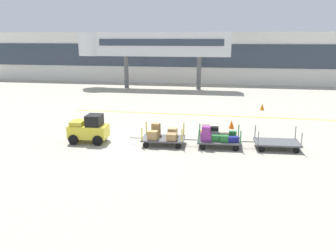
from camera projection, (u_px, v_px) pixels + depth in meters
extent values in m
plane|color=#A8A08E|center=(131.00, 139.00, 19.73)|extent=(120.00, 120.00, 0.00)
cube|color=yellow|center=(204.00, 115.00, 25.85)|extent=(20.56, 0.43, 0.01)
cube|color=silver|center=(186.00, 58.00, 43.74)|extent=(53.76, 2.40, 6.31)
cube|color=#2D3847|center=(185.00, 56.00, 42.47)|extent=(51.08, 0.12, 2.80)
cube|color=silver|center=(162.00, 44.00, 37.90)|extent=(15.13, 2.20, 2.60)
cylinder|color=silver|center=(92.00, 44.00, 39.24)|extent=(3.00, 3.00, 2.60)
cube|color=#2D3847|center=(160.00, 42.00, 36.76)|extent=(13.61, 0.08, 0.70)
cylinder|color=#59595B|center=(126.00, 72.00, 39.36)|extent=(0.50, 0.50, 3.64)
cylinder|color=#59595B|center=(199.00, 73.00, 38.00)|extent=(0.50, 0.50, 3.64)
cube|color=gold|center=(89.00, 131.00, 19.08)|extent=(2.15, 1.21, 0.70)
cube|color=black|center=(94.00, 120.00, 18.87)|extent=(0.85, 1.03, 0.60)
cube|color=gold|center=(78.00, 123.00, 19.03)|extent=(0.75, 0.97, 0.24)
cylinder|color=black|center=(81.00, 134.00, 19.75)|extent=(0.57, 0.21, 0.56)
cylinder|color=black|center=(74.00, 140.00, 18.74)|extent=(0.57, 0.21, 0.56)
cylinder|color=black|center=(104.00, 135.00, 19.59)|extent=(0.57, 0.21, 0.56)
cylinder|color=black|center=(98.00, 140.00, 18.59)|extent=(0.57, 0.21, 0.56)
cube|color=#4C4C4F|center=(163.00, 139.00, 18.67)|extent=(2.37, 1.52, 0.08)
cylinder|color=gold|center=(146.00, 128.00, 19.31)|extent=(0.06, 0.06, 0.70)
cylinder|color=gold|center=(142.00, 134.00, 18.07)|extent=(0.06, 0.06, 0.70)
cylinder|color=gold|center=(184.00, 129.00, 19.07)|extent=(0.06, 0.06, 0.70)
cylinder|color=gold|center=(182.00, 136.00, 17.83)|extent=(0.06, 0.06, 0.70)
cylinder|color=black|center=(150.00, 138.00, 19.39)|extent=(0.32, 0.12, 0.32)
cylinder|color=black|center=(146.00, 145.00, 18.25)|extent=(0.32, 0.12, 0.32)
cylinder|color=black|center=(180.00, 139.00, 19.19)|extent=(0.32, 0.12, 0.32)
cylinder|color=black|center=(178.00, 146.00, 18.05)|extent=(0.32, 0.12, 0.32)
cylinder|color=#333333|center=(136.00, 138.00, 18.85)|extent=(0.70, 0.09, 0.05)
cube|color=olive|center=(156.00, 133.00, 19.01)|extent=(0.48, 0.39, 0.36)
cube|color=#A87F4C|center=(153.00, 135.00, 18.31)|extent=(0.54, 0.46, 0.47)
cube|color=tan|center=(173.00, 132.00, 18.88)|extent=(0.50, 0.45, 0.46)
cube|color=#9E7A4C|center=(172.00, 137.00, 18.21)|extent=(0.52, 0.51, 0.36)
cube|color=olive|center=(156.00, 126.00, 18.92)|extent=(0.48, 0.41, 0.35)
cube|color=#4C4C4F|center=(219.00, 140.00, 18.33)|extent=(2.37, 1.52, 0.08)
cylinder|color=#237033|center=(200.00, 130.00, 18.97)|extent=(0.06, 0.06, 0.70)
cylinder|color=#237033|center=(199.00, 136.00, 17.73)|extent=(0.06, 0.06, 0.70)
cylinder|color=#237033|center=(239.00, 131.00, 18.73)|extent=(0.06, 0.06, 0.70)
cylinder|color=#237033|center=(241.00, 137.00, 17.49)|extent=(0.06, 0.06, 0.70)
cylinder|color=black|center=(203.00, 140.00, 19.05)|extent=(0.32, 0.12, 0.32)
cylinder|color=black|center=(203.00, 147.00, 17.90)|extent=(0.32, 0.12, 0.32)
cylinder|color=black|center=(235.00, 141.00, 18.85)|extent=(0.32, 0.12, 0.32)
cylinder|color=black|center=(236.00, 148.00, 17.71)|extent=(0.32, 0.12, 0.32)
cylinder|color=#333333|center=(191.00, 140.00, 18.50)|extent=(0.70, 0.09, 0.05)
cube|color=orange|center=(206.00, 134.00, 18.68)|extent=(0.55, 0.31, 0.38)
cube|color=#8C338C|center=(206.00, 137.00, 18.02)|extent=(0.57, 0.27, 0.45)
cube|color=#99999E|center=(214.00, 134.00, 18.55)|extent=(0.47, 0.27, 0.43)
cube|color=#236B2D|center=(215.00, 138.00, 18.03)|extent=(0.52, 0.29, 0.32)
cube|color=#726651|center=(223.00, 135.00, 18.54)|extent=(0.55, 0.37, 0.32)
cube|color=#236B2D|center=(224.00, 139.00, 17.92)|extent=(0.46, 0.38, 0.34)
cube|color=#236B2D|center=(233.00, 135.00, 18.51)|extent=(0.42, 0.27, 0.40)
cube|color=navy|center=(233.00, 139.00, 17.87)|extent=(0.60, 0.39, 0.29)
cube|color=#726651|center=(206.00, 128.00, 18.59)|extent=(0.45, 0.35, 0.33)
cube|color=#8C338C|center=(206.00, 130.00, 17.92)|extent=(0.45, 0.37, 0.34)
cube|color=black|center=(214.00, 129.00, 18.47)|extent=(0.48, 0.31, 0.22)
cube|color=#4C4C4F|center=(277.00, 142.00, 17.99)|extent=(2.37, 1.52, 0.08)
cylinder|color=gray|center=(255.00, 131.00, 18.63)|extent=(0.06, 0.06, 0.70)
cylinder|color=gray|center=(258.00, 138.00, 17.39)|extent=(0.06, 0.06, 0.70)
cylinder|color=gray|center=(296.00, 133.00, 18.39)|extent=(0.06, 0.06, 0.70)
cylinder|color=gray|center=(302.00, 139.00, 17.15)|extent=(0.06, 0.06, 0.70)
cylinder|color=black|center=(258.00, 142.00, 18.71)|extent=(0.32, 0.12, 0.32)
cylinder|color=black|center=(261.00, 149.00, 17.56)|extent=(0.32, 0.12, 0.32)
cylinder|color=black|center=(291.00, 143.00, 18.51)|extent=(0.32, 0.12, 0.32)
cylinder|color=black|center=(296.00, 150.00, 17.37)|extent=(0.32, 0.12, 0.32)
cylinder|color=#333333|center=(248.00, 142.00, 18.16)|extent=(0.70, 0.09, 0.05)
cone|color=orange|center=(262.00, 107.00, 27.60)|extent=(0.36, 0.36, 0.55)
cone|color=#EA590F|center=(232.00, 124.00, 22.06)|extent=(0.36, 0.36, 0.55)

